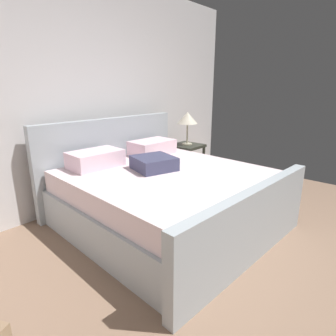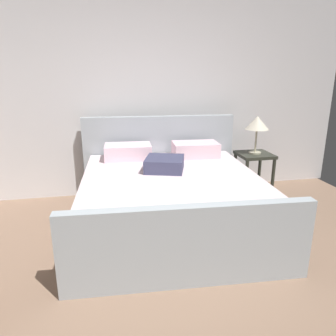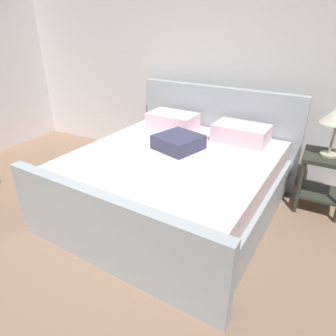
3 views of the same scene
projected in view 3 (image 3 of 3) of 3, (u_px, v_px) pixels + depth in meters
ground_plane at (53, 309)px, 2.08m from camera, size 5.71×5.39×0.02m
wall_back at (210, 56)px, 3.64m from camera, size 5.83×0.12×2.78m
bed at (177, 177)px, 3.07m from camera, size 2.11×2.22×1.09m
nightstand_right at (324, 173)px, 3.02m from camera, size 0.44×0.44×0.60m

